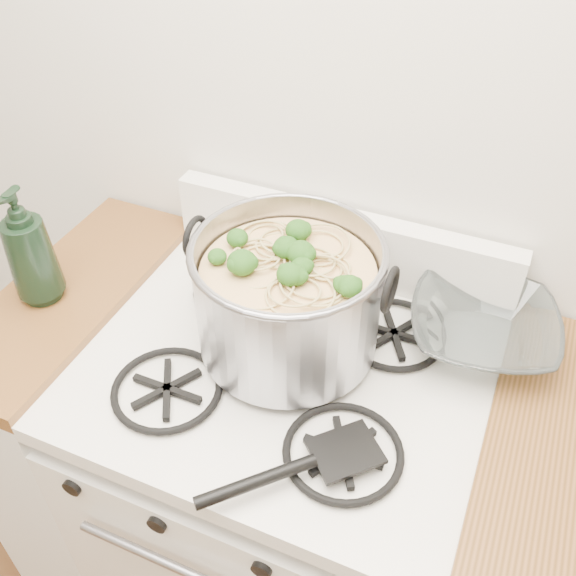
{
  "coord_description": "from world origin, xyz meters",
  "views": [
    {
      "loc": [
        0.33,
        0.51,
        1.82
      ],
      "look_at": [
        -0.01,
        1.3,
        1.06
      ],
      "focal_mm": 40.0,
      "sensor_mm": 36.0,
      "label": 1
    }
  ],
  "objects_px": {
    "gas_range": "(285,496)",
    "bottle": "(28,246)",
    "spatula": "(345,449)",
    "stock_pot": "(288,299)",
    "glass_bowl": "(481,336)"
  },
  "relations": [
    {
      "from": "glass_bowl",
      "to": "spatula",
      "type": "bearing_deg",
      "value": -114.14
    },
    {
      "from": "gas_range",
      "to": "glass_bowl",
      "type": "height_order",
      "value": "glass_bowl"
    },
    {
      "from": "spatula",
      "to": "stock_pot",
      "type": "bearing_deg",
      "value": 177.35
    },
    {
      "from": "stock_pot",
      "to": "glass_bowl",
      "type": "distance_m",
      "value": 0.38
    },
    {
      "from": "stock_pot",
      "to": "bottle",
      "type": "distance_m",
      "value": 0.53
    },
    {
      "from": "stock_pot",
      "to": "bottle",
      "type": "bearing_deg",
      "value": -171.5
    },
    {
      "from": "glass_bowl",
      "to": "bottle",
      "type": "distance_m",
      "value": 0.9
    },
    {
      "from": "gas_range",
      "to": "bottle",
      "type": "bearing_deg",
      "value": -176.26
    },
    {
      "from": "spatula",
      "to": "bottle",
      "type": "relative_size",
      "value": 1.2
    },
    {
      "from": "stock_pot",
      "to": "spatula",
      "type": "xyz_separation_m",
      "value": [
        0.19,
        -0.2,
        -0.1
      ]
    },
    {
      "from": "gas_range",
      "to": "stock_pot",
      "type": "relative_size",
      "value": 2.43
    },
    {
      "from": "spatula",
      "to": "glass_bowl",
      "type": "height_order",
      "value": "glass_bowl"
    },
    {
      "from": "gas_range",
      "to": "spatula",
      "type": "height_order",
      "value": "spatula"
    },
    {
      "from": "gas_range",
      "to": "bottle",
      "type": "height_order",
      "value": "bottle"
    },
    {
      "from": "bottle",
      "to": "glass_bowl",
      "type": "bearing_deg",
      "value": 12.65
    }
  ]
}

